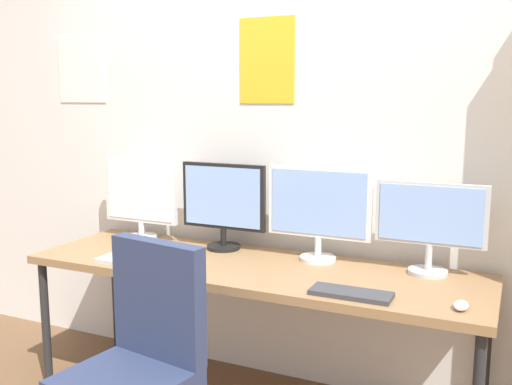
{
  "coord_description": "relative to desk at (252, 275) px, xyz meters",
  "views": [
    {
      "loc": [
        1.16,
        -1.86,
        1.55
      ],
      "look_at": [
        0.0,
        0.65,
        1.09
      ],
      "focal_mm": 40.54,
      "sensor_mm": 36.0,
      "label": 1
    }
  ],
  "objects": [
    {
      "name": "computer_mouse",
      "position": [
        0.99,
        -0.2,
        0.07
      ],
      "size": [
        0.06,
        0.1,
        0.03
      ],
      "primitive_type": "ellipsoid",
      "color": "silver",
      "rests_on": "desk"
    },
    {
      "name": "keyboard_left",
      "position": [
        -0.56,
        -0.23,
        0.06
      ],
      "size": [
        0.33,
        0.13,
        0.02
      ],
      "primitive_type": "cube",
      "color": "silver",
      "rests_on": "desk"
    },
    {
      "name": "monitor_far_left",
      "position": [
        -0.8,
        0.21,
        0.3
      ],
      "size": [
        0.47,
        0.18,
        0.47
      ],
      "color": "silver",
      "rests_on": "desk"
    },
    {
      "name": "keyboard_right",
      "position": [
        0.56,
        -0.23,
        0.06
      ],
      "size": [
        0.33,
        0.13,
        0.02
      ],
      "primitive_type": "cube",
      "color": "#38383D",
      "rests_on": "desk"
    },
    {
      "name": "monitor_center_right",
      "position": [
        0.27,
        0.21,
        0.32
      ],
      "size": [
        0.53,
        0.18,
        0.47
      ],
      "color": "silver",
      "rests_on": "desk"
    },
    {
      "name": "desk",
      "position": [
        0.0,
        0.0,
        0.0
      ],
      "size": [
        2.24,
        0.68,
        0.74
      ],
      "color": "#936D47",
      "rests_on": "ground_plane"
    },
    {
      "name": "monitor_center_left",
      "position": [
        -0.27,
        0.21,
        0.31
      ],
      "size": [
        0.48,
        0.18,
        0.46
      ],
      "color": "black",
      "rests_on": "desk"
    },
    {
      "name": "monitor_far_right",
      "position": [
        0.8,
        0.21,
        0.3
      ],
      "size": [
        0.5,
        0.18,
        0.43
      ],
      "color": "silver",
      "rests_on": "desk"
    },
    {
      "name": "wall_back",
      "position": [
        -0.0,
        0.42,
        0.61
      ],
      "size": [
        4.64,
        0.11,
        2.6
      ],
      "color": "silver",
      "rests_on": "ground_plane"
    }
  ]
}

